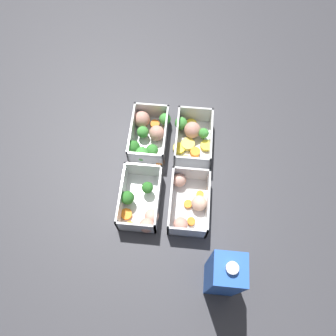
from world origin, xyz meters
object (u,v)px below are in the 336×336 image
at_px(container_near_right, 141,204).
at_px(container_far_left, 192,137).
at_px(juice_carton, 224,275).
at_px(container_far_right, 189,203).
at_px(container_near_left, 148,135).

bearing_deg(container_near_right, container_far_left, 150.95).
bearing_deg(juice_carton, container_near_right, -129.11).
xyz_separation_m(container_far_right, juice_carton, (0.18, 0.08, 0.07)).
xyz_separation_m(container_near_left, container_near_right, (0.20, 0.01, -0.00)).
bearing_deg(container_far_left, container_near_left, -85.55).
distance_m(container_near_left, container_near_right, 0.20).
height_order(container_near_right, juice_carton, juice_carton).
height_order(container_near_right, container_far_left, same).
relative_size(container_near_right, container_far_right, 1.02).
height_order(container_near_left, container_far_right, same).
xyz_separation_m(container_near_left, juice_carton, (0.37, 0.21, 0.07)).
xyz_separation_m(container_near_right, juice_carton, (0.17, 0.20, 0.07)).
bearing_deg(container_far_left, juice_carton, 12.88).
bearing_deg(container_far_right, container_far_left, -178.95).
distance_m(container_far_left, juice_carton, 0.39).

